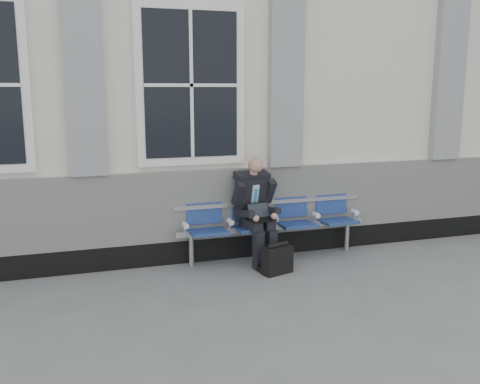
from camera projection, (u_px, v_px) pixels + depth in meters
name	position (u px, v px, depth m)	size (l,w,h in m)	color
ground	(192.00, 308.00, 5.47)	(70.00, 70.00, 0.00)	slate
station_building	(139.00, 88.00, 8.29)	(14.40, 4.40, 4.49)	silver
bench	(272.00, 217.00, 7.02)	(2.60, 0.47, 0.91)	#9EA0A3
businessman	(255.00, 206.00, 6.78)	(0.57, 0.76, 1.37)	black
briefcase	(277.00, 259.00, 6.46)	(0.41, 0.26, 0.39)	black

